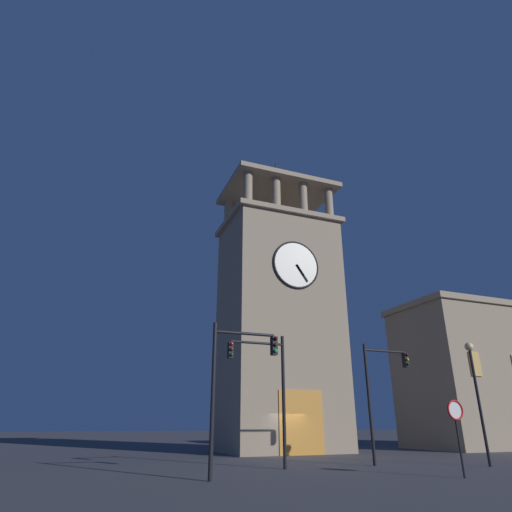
% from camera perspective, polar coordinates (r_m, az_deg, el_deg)
% --- Properties ---
extents(ground_plane, '(200.00, 200.00, 0.00)m').
position_cam_1_polar(ground_plane, '(29.92, 4.31, -24.91)').
color(ground_plane, '#424247').
extents(clocktower, '(9.05, 6.92, 23.83)m').
position_cam_1_polar(clocktower, '(33.99, 3.13, -8.77)').
color(clocktower, gray).
rests_on(clocktower, ground_plane).
extents(adjacent_wing_building, '(18.20, 7.53, 11.59)m').
position_cam_1_polar(adjacent_wing_building, '(44.68, 29.64, -13.63)').
color(adjacent_wing_building, gray).
rests_on(adjacent_wing_building, ground_plane).
extents(traffic_signal_near, '(2.87, 0.41, 5.94)m').
position_cam_1_polar(traffic_signal_near, '(21.07, 1.42, -15.93)').
color(traffic_signal_near, black).
rests_on(traffic_signal_near, ground_plane).
extents(traffic_signal_mid, '(2.73, 0.41, 5.66)m').
position_cam_1_polar(traffic_signal_mid, '(17.40, -2.88, -15.27)').
color(traffic_signal_mid, black).
rests_on(traffic_signal_mid, ground_plane).
extents(traffic_signal_far, '(2.78, 0.41, 5.85)m').
position_cam_1_polar(traffic_signal_far, '(24.25, 16.26, -15.88)').
color(traffic_signal_far, black).
rests_on(traffic_signal_far, ground_plane).
extents(street_lamp, '(0.44, 0.44, 5.86)m').
position_cam_1_polar(street_lamp, '(25.24, 27.01, -14.31)').
color(street_lamp, black).
rests_on(street_lamp, ground_plane).
extents(no_horn_sign, '(0.78, 0.14, 2.78)m').
position_cam_1_polar(no_horn_sign, '(19.51, 24.97, -18.67)').
color(no_horn_sign, black).
rests_on(no_horn_sign, ground_plane).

